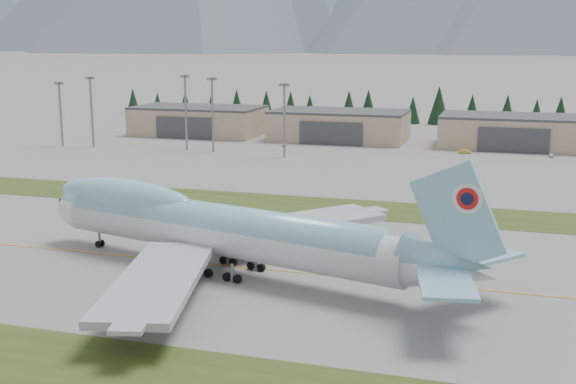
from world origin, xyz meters
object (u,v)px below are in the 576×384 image
(hangar_left, at_px, (198,121))
(service_vehicle_c, at_px, (551,157))
(hangar_center, at_px, (339,125))
(hangar_right, at_px, (513,131))
(service_vehicle_b, at_px, (465,153))
(service_vehicle_a, at_px, (284,146))
(boeing_747_freighter, at_px, (220,228))

(hangar_left, xyz_separation_m, service_vehicle_c, (126.53, -18.45, -5.39))
(hangar_center, xyz_separation_m, service_vehicle_c, (71.53, -18.45, -5.39))
(hangar_right, distance_m, service_vehicle_b, 24.45)
(hangar_center, xyz_separation_m, service_vehicle_a, (-14.33, -20.66, -5.39))
(service_vehicle_a, relative_size, service_vehicle_b, 0.88)
(boeing_747_freighter, xyz_separation_m, service_vehicle_a, (-30.05, 132.13, -6.94))
(hangar_right, bearing_deg, hangar_left, 180.00)
(service_vehicle_b, bearing_deg, hangar_right, -30.60)
(boeing_747_freighter, bearing_deg, service_vehicle_c, 81.92)
(service_vehicle_a, distance_m, service_vehicle_b, 59.72)
(boeing_747_freighter, distance_m, service_vehicle_b, 137.38)
(boeing_747_freighter, relative_size, hangar_center, 1.67)
(boeing_747_freighter, relative_size, service_vehicle_a, 22.41)
(service_vehicle_b, height_order, service_vehicle_c, service_vehicle_b)
(boeing_747_freighter, distance_m, service_vehicle_c, 145.64)
(service_vehicle_c, bearing_deg, hangar_center, 170.07)
(hangar_center, bearing_deg, service_vehicle_a, -124.74)
(hangar_right, bearing_deg, service_vehicle_a, -164.47)
(boeing_747_freighter, bearing_deg, service_vehicle_a, 117.29)
(hangar_right, xyz_separation_m, service_vehicle_b, (-14.64, -18.83, -5.39))
(service_vehicle_c, bearing_deg, boeing_747_freighter, -108.03)
(service_vehicle_a, xyz_separation_m, service_vehicle_b, (59.69, 1.83, 0.00))
(boeing_747_freighter, relative_size, hangar_right, 1.67)
(hangar_right, xyz_separation_m, service_vehicle_c, (11.53, -18.45, -5.39))
(service_vehicle_a, bearing_deg, hangar_left, 143.78)
(hangar_right, height_order, service_vehicle_b, hangar_right)
(hangar_center, height_order, service_vehicle_c, hangar_center)
(boeing_747_freighter, relative_size, service_vehicle_b, 19.74)
(hangar_left, xyz_separation_m, hangar_right, (115.00, 0.00, 0.00))
(hangar_right, xyz_separation_m, service_vehicle_a, (-74.33, -20.66, -5.39))
(hangar_right, distance_m, service_vehicle_c, 22.41)
(boeing_747_freighter, distance_m, hangar_left, 168.37)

